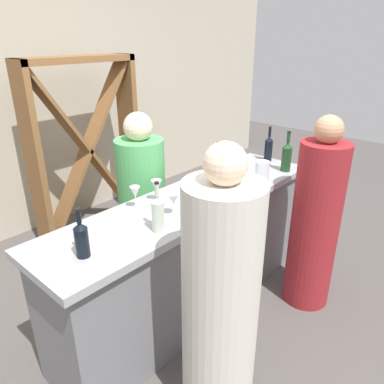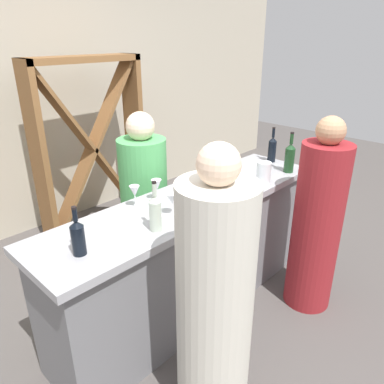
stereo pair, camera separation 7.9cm
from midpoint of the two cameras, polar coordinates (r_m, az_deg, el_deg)
name	(u,v)px [view 1 (the left image)]	position (r m, az deg, el deg)	size (l,w,h in m)	color
ground_plane	(192,305)	(3.09, -0.77, -17.04)	(12.00, 12.00, 0.00)	#4C4744
back_wall	(31,97)	(4.22, -24.13, 13.20)	(8.00, 0.10, 2.80)	#B2A893
bar_counter	(192,255)	(2.80, -0.82, -9.67)	(2.34, 0.59, 0.93)	slate
wine_rack	(87,150)	(3.95, -16.52, 6.24)	(1.17, 0.28, 1.81)	brown
wine_bottle_leftmost_near_black	(81,239)	(1.98, -17.81, -6.86)	(0.07, 0.07, 0.27)	black
wine_bottle_second_left_clear_pale	(158,213)	(2.13, -6.36, -3.19)	(0.07, 0.07, 0.31)	#B7C6B2
wine_bottle_center_near_black	(209,195)	(2.36, 1.70, -0.45)	(0.08, 0.08, 0.30)	black
wine_bottle_second_right_near_black	(217,163)	(2.98, 3.18, 4.50)	(0.08, 0.08, 0.28)	black
wine_bottle_rightmost_olive_green	(287,156)	(3.16, 13.71, 5.40)	(0.08, 0.08, 0.34)	#193D1E
wine_bottle_far_right_near_black	(268,148)	(3.39, 11.07, 6.69)	(0.07, 0.07, 0.31)	black
wine_glass_near_left	(215,188)	(2.49, 2.72, 0.66)	(0.08, 0.08, 0.16)	white
wine_glass_near_center	(174,200)	(2.30, -3.86, -1.22)	(0.08, 0.08, 0.15)	white
wine_glass_near_right	(157,186)	(2.52, -6.40, 0.86)	(0.07, 0.07, 0.15)	white
wine_glass_far_left	(135,193)	(2.42, -9.70, -0.13)	(0.07, 0.07, 0.16)	white
water_pitcher	(262,172)	(2.87, 9.95, 3.03)	(0.11, 0.11, 0.17)	silver
person_left_guest	(315,223)	(2.92, 17.72, -4.56)	(0.45, 0.45, 1.50)	maroon
person_center_guest	(220,305)	(1.97, 3.15, -17.01)	(0.50, 0.50, 1.58)	beige
person_right_guest	(142,205)	(3.17, -8.37, -2.00)	(0.49, 0.49, 1.44)	#4CA559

